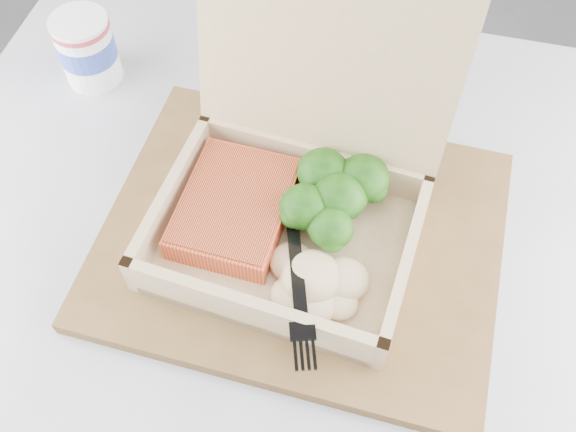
{
  "coord_description": "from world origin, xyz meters",
  "views": [
    {
      "loc": [
        0.48,
        0.23,
        1.26
      ],
      "look_at": [
        0.47,
        0.55,
        0.77
      ],
      "focal_mm": 40.0,
      "sensor_mm": 36.0,
      "label": 1
    }
  ],
  "objects_px": {
    "paper_cup": "(86,48)",
    "takeout_container": "(298,180)",
    "cafe_table": "(272,347)",
    "serving_tray": "(301,238)"
  },
  "relations": [
    {
      "from": "cafe_table",
      "to": "takeout_container",
      "type": "xyz_separation_m",
      "value": [
        0.03,
        0.06,
        0.26
      ]
    },
    {
      "from": "cafe_table",
      "to": "paper_cup",
      "type": "distance_m",
      "value": 0.4
    },
    {
      "from": "paper_cup",
      "to": "cafe_table",
      "type": "bearing_deg",
      "value": -50.16
    },
    {
      "from": "serving_tray",
      "to": "takeout_container",
      "type": "height_order",
      "value": "takeout_container"
    },
    {
      "from": "serving_tray",
      "to": "paper_cup",
      "type": "xyz_separation_m",
      "value": [
        -0.24,
        0.22,
        0.04
      ]
    },
    {
      "from": "cafe_table",
      "to": "serving_tray",
      "type": "height_order",
      "value": "serving_tray"
    },
    {
      "from": "takeout_container",
      "to": "paper_cup",
      "type": "distance_m",
      "value": 0.31
    },
    {
      "from": "serving_tray",
      "to": "takeout_container",
      "type": "bearing_deg",
      "value": 101.49
    },
    {
      "from": "takeout_container",
      "to": "paper_cup",
      "type": "xyz_separation_m",
      "value": [
        -0.24,
        0.2,
        -0.03
      ]
    },
    {
      "from": "paper_cup",
      "to": "takeout_container",
      "type": "bearing_deg",
      "value": -39.22
    }
  ]
}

